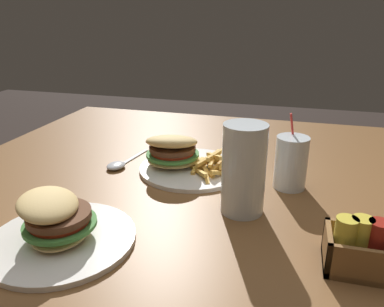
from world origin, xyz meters
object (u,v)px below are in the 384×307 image
at_px(spoon, 118,165).
at_px(condiment_caddy, 358,249).
at_px(beer_glass, 244,170).
at_px(meal_plate_near, 182,157).
at_px(juice_glass, 291,164).
at_px(meal_plate_far, 59,227).

relative_size(spoon, condiment_caddy, 1.80).
bearing_deg(beer_glass, meal_plate_near, -43.45).
distance_m(beer_glass, condiment_caddy, 0.25).
height_order(beer_glass, spoon, beer_glass).
bearing_deg(beer_glass, condiment_caddy, 145.73).
bearing_deg(juice_glass, spoon, -0.10).
bearing_deg(meal_plate_near, meal_plate_far, 72.76).
bearing_deg(meal_plate_far, meal_plate_near, -107.24).
bearing_deg(meal_plate_far, beer_glass, -146.00).
height_order(beer_glass, juice_glass, beer_glass).
height_order(meal_plate_near, juice_glass, juice_glass).
bearing_deg(beer_glass, juice_glass, -122.89).
relative_size(juice_glass, spoon, 0.96).
height_order(meal_plate_near, condiment_caddy, meal_plate_near).
distance_m(meal_plate_near, beer_glass, 0.25).
bearing_deg(spoon, condiment_caddy, 73.05).
xyz_separation_m(meal_plate_near, spoon, (0.16, 0.03, -0.03)).
bearing_deg(juice_glass, condiment_caddy, 111.92).
bearing_deg(condiment_caddy, meal_plate_far, 6.97).
relative_size(meal_plate_near, spoon, 1.58).
distance_m(meal_plate_near, condiment_caddy, 0.48).
xyz_separation_m(spoon, meal_plate_far, (-0.05, 0.33, 0.02)).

